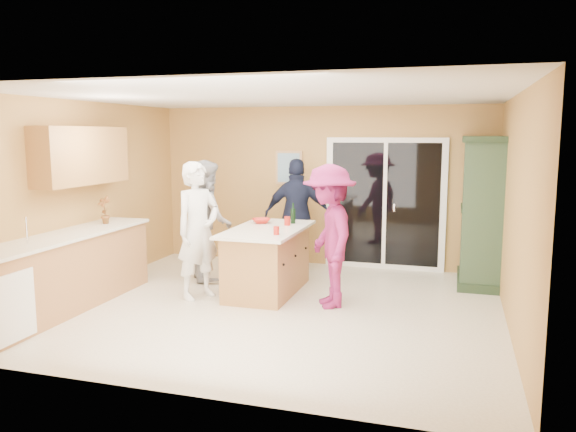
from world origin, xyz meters
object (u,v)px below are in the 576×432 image
(kitchen_island, at_px, (267,262))
(woman_grey, at_px, (207,220))
(green_hutch, at_px, (482,213))
(woman_magenta, at_px, (329,236))
(woman_white, at_px, (198,231))
(woman_navy, at_px, (298,215))

(kitchen_island, distance_m, woman_grey, 1.29)
(kitchen_island, distance_m, green_hutch, 3.13)
(kitchen_island, height_order, woman_grey, woman_grey)
(green_hutch, distance_m, woman_magenta, 2.48)
(kitchen_island, bearing_deg, woman_white, -147.93)
(woman_navy, bearing_deg, kitchen_island, 74.16)
(green_hutch, relative_size, woman_white, 1.18)
(woman_magenta, bearing_deg, kitchen_island, -135.74)
(kitchen_island, distance_m, woman_navy, 1.38)
(woman_grey, xyz_separation_m, woman_navy, (1.16, 0.83, -0.00))
(woman_grey, bearing_deg, woman_navy, -89.21)
(green_hutch, bearing_deg, woman_white, -153.64)
(green_hutch, xyz_separation_m, woman_white, (-3.58, -1.77, -0.13))
(green_hutch, bearing_deg, woman_magenta, -138.48)
(green_hutch, bearing_deg, kitchen_island, -155.33)
(woman_navy, relative_size, woman_magenta, 0.99)
(woman_white, xyz_separation_m, woman_navy, (0.85, 1.79, -0.01))
(woman_white, bearing_deg, woman_navy, 1.81)
(green_hutch, height_order, woman_white, green_hutch)
(green_hutch, relative_size, woman_magenta, 1.19)
(kitchen_island, xyz_separation_m, woman_magenta, (0.94, -0.36, 0.48))
(kitchen_island, relative_size, woman_navy, 0.96)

